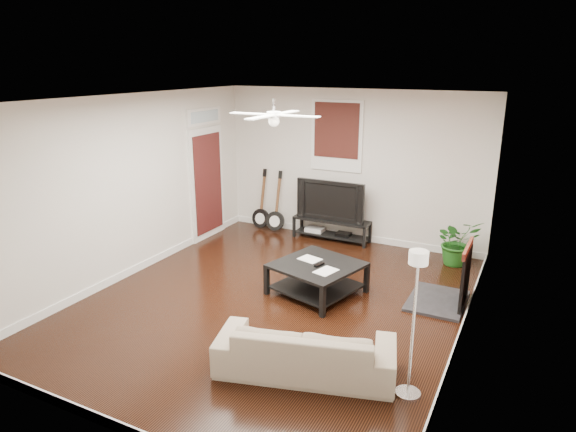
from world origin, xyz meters
name	(u,v)px	position (x,y,z in m)	size (l,w,h in m)	color
room	(275,206)	(0.00, 0.00, 1.40)	(5.01, 6.01, 2.81)	black
brick_accent	(480,211)	(2.49, 1.00, 1.40)	(0.02, 2.20, 2.80)	brown
fireplace	(451,274)	(2.20, 1.00, 0.46)	(0.80, 1.10, 0.92)	black
window_back	(337,136)	(-0.30, 2.97, 1.95)	(1.00, 0.06, 1.30)	black
door_left	(207,173)	(-2.46, 1.90, 1.25)	(0.08, 1.00, 2.50)	white
tv_stand	(331,229)	(-0.28, 2.78, 0.21)	(1.47, 0.39, 0.41)	black
tv	(333,199)	(-0.28, 2.80, 0.79)	(1.31, 0.17, 0.76)	black
coffee_table	(317,278)	(0.42, 0.51, 0.23)	(1.10, 1.10, 0.46)	black
sofa	(306,348)	(1.10, -1.36, 0.28)	(1.92, 0.75, 0.56)	tan
floor_lamp	(413,326)	(2.20, -1.26, 0.78)	(0.26, 0.26, 1.57)	silver
potted_plant	(457,242)	(2.04, 2.57, 0.40)	(0.71, 0.62, 0.79)	#1D5D1A
guitar_left	(260,199)	(-1.80, 2.75, 0.61)	(0.38, 0.27, 1.23)	black
guitar_right	(275,202)	(-1.45, 2.72, 0.61)	(0.38, 0.27, 1.23)	black
ceiling_fan	(274,115)	(0.00, 0.00, 2.60)	(1.24, 1.24, 0.32)	white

